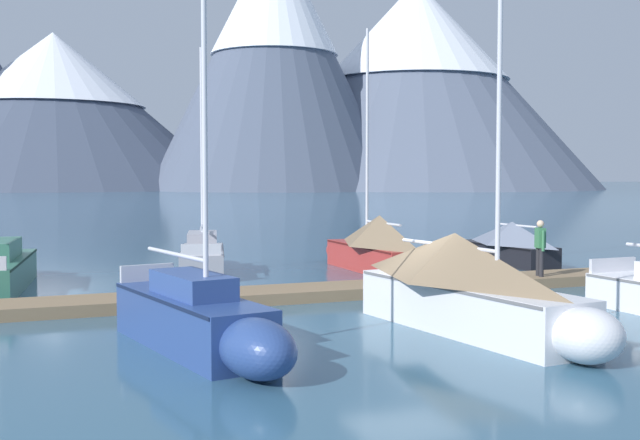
# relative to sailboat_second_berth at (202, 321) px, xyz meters

# --- Properties ---
(ground_plane) EXTENTS (700.00, 700.00, 0.00)m
(ground_plane) POSITION_rel_sailboat_second_berth_xyz_m (5.04, 1.88, -0.63)
(ground_plane) COLOR #335B75
(mountain_shoulder_ridge) EXTENTS (90.55, 90.55, 38.91)m
(mountain_shoulder_ridge) POSITION_rel_sailboat_second_berth_xyz_m (-0.40, 195.49, 19.87)
(mountain_shoulder_ridge) COLOR #424C60
(mountain_shoulder_ridge) RESTS_ON ground
(mountain_east_summit) EXTENTS (58.15, 58.15, 59.90)m
(mountain_east_summit) POSITION_rel_sailboat_second_berth_xyz_m (47.72, 163.84, 31.00)
(mountain_east_summit) COLOR #4C566B
(mountain_east_summit) RESTS_ON ground
(mountain_rear_spur) EXTENTS (93.40, 93.40, 52.99)m
(mountain_rear_spur) POSITION_rel_sailboat_second_berth_xyz_m (87.61, 171.59, 27.35)
(mountain_rear_spur) COLOR slate
(mountain_rear_spur) RESTS_ON ground
(dock) EXTENTS (20.21, 2.75, 0.30)m
(dock) POSITION_rel_sailboat_second_berth_xyz_m (5.04, 5.88, -0.49)
(dock) COLOR #846B4C
(dock) RESTS_ON ground
(sailboat_second_berth) EXTENTS (2.56, 6.27, 7.63)m
(sailboat_second_berth) POSITION_rel_sailboat_second_berth_xyz_m (0.00, 0.00, 0.00)
(sailboat_second_berth) COLOR navy
(sailboat_second_berth) RESTS_ON ground
(sailboat_mid_dock_port) EXTENTS (2.50, 6.35, 7.65)m
(sailboat_mid_dock_port) POSITION_rel_sailboat_second_berth_xyz_m (2.37, 12.52, -0.06)
(sailboat_mid_dock_port) COLOR #93939E
(sailboat_mid_dock_port) RESTS_ON ground
(sailboat_mid_dock_starboard) EXTENTS (2.54, 7.17, 7.44)m
(sailboat_mid_dock_starboard) POSITION_rel_sailboat_second_berth_xyz_m (5.72, 0.14, 0.36)
(sailboat_mid_dock_starboard) COLOR silver
(sailboat_mid_dock_starboard) RESTS_ON ground
(sailboat_far_berth) EXTENTS (1.73, 6.52, 8.48)m
(sailboat_far_berth) POSITION_rel_sailboat_second_berth_xyz_m (8.07, 10.91, 0.31)
(sailboat_far_berth) COLOR #B2332D
(sailboat_far_berth) RESTS_ON ground
(sailboat_end_of_dock) EXTENTS (1.90, 5.51, 8.00)m
(sailboat_end_of_dock) POSITION_rel_sailboat_second_berth_xyz_m (13.64, 11.39, 0.15)
(sailboat_end_of_dock) COLOR black
(sailboat_end_of_dock) RESTS_ON ground
(person_on_dock) EXTENTS (0.31, 0.58, 1.69)m
(person_on_dock) POSITION_rel_sailboat_second_berth_xyz_m (11.32, 5.78, 0.63)
(person_on_dock) COLOR #232328
(person_on_dock) RESTS_ON dock
(mooring_buoy_channel_marker) EXTENTS (0.41, 0.41, 0.49)m
(mooring_buoy_channel_marker) POSITION_rel_sailboat_second_berth_xyz_m (8.22, 3.30, -0.43)
(mooring_buoy_channel_marker) COLOR red
(mooring_buoy_channel_marker) RESTS_ON ground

